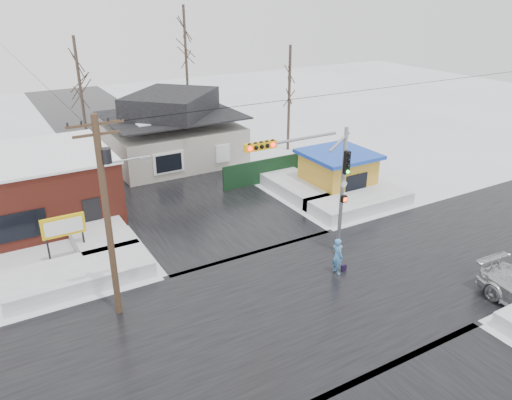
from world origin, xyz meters
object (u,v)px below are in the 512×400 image
utility_pole (108,208)px  marquee_sign (63,227)px  traffic_signal (319,179)px  kiosk (338,172)px  pedestrian (337,256)px

utility_pole → marquee_sign: utility_pole is taller
traffic_signal → kiosk: traffic_signal is taller
traffic_signal → kiosk: size_ratio=1.52×
pedestrian → utility_pole: bearing=79.5°
marquee_sign → pedestrian: size_ratio=1.32×
kiosk → marquee_sign: bearing=-178.4°
traffic_signal → pedestrian: (0.06, -1.73, -3.57)m
traffic_signal → kiosk: 10.43m
traffic_signal → marquee_sign: 13.42m
kiosk → pedestrian: kiosk is taller
kiosk → pedestrian: bearing=-128.7°
kiosk → utility_pole: bearing=-159.6°
utility_pole → pedestrian: utility_pole is taller
marquee_sign → pedestrian: (11.49, -8.26, -0.95)m
traffic_signal → utility_pole: size_ratio=0.78×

